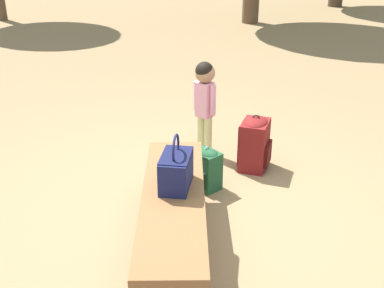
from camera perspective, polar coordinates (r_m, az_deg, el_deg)
The scene contains 6 objects.
ground_plane at distance 3.72m, azimuth -1.09°, elevation -8.04°, with size 40.00×40.00×0.00m, color #8C704C.
park_bench at distance 3.09m, azimuth -2.19°, elevation -6.96°, with size 1.63×0.58×0.45m.
handbag at distance 3.09m, azimuth -1.90°, elevation -2.99°, with size 0.33×0.20×0.37m.
child_standing at distance 4.39m, azimuth 1.52°, elevation 5.97°, with size 0.18×0.21×0.90m.
backpack_large at distance 4.27m, azimuth 7.47°, elevation 0.25°, with size 0.34×0.31×0.51m.
backpack_small at distance 3.94m, azimuth 1.71°, elevation -2.82°, with size 0.27×0.28×0.38m.
Camera 1 is at (-3.09, -0.39, 2.02)m, focal length 44.87 mm.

